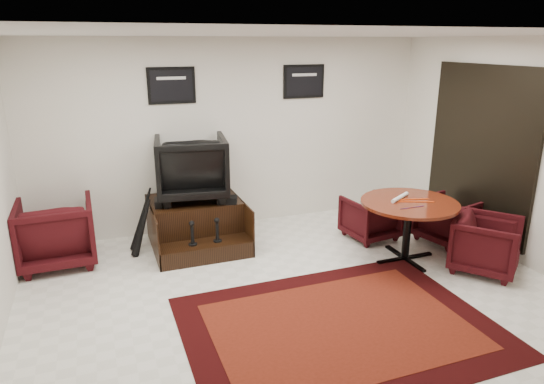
{
  "coord_description": "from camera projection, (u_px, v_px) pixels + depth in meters",
  "views": [
    {
      "loc": [
        -1.98,
        -4.4,
        2.74
      ],
      "look_at": [
        -0.0,
        0.9,
        0.97
      ],
      "focal_mm": 32.0,
      "sensor_mm": 36.0,
      "label": 1
    }
  ],
  "objects": [
    {
      "name": "ground",
      "position": [
        300.0,
        297.0,
        5.41
      ],
      "size": [
        6.0,
        6.0,
        0.0
      ],
      "primitive_type": "plane",
      "color": "white",
      "rests_on": "ground"
    },
    {
      "name": "area_rug",
      "position": [
        339.0,
        326.0,
        4.85
      ],
      "size": [
        3.05,
        2.29,
        0.01
      ],
      "color": "black",
      "rests_on": "ground"
    },
    {
      "name": "room_shell",
      "position": [
        334.0,
        135.0,
        5.12
      ],
      "size": [
        6.02,
        5.02,
        2.81
      ],
      "color": "white",
      "rests_on": "ground"
    },
    {
      "name": "table_chair_window",
      "position": [
        447.0,
        218.0,
        6.84
      ],
      "size": [
        0.79,
        0.83,
        0.71
      ],
      "primitive_type": "imported",
      "rotation": [
        0.0,
        0.0,
        1.82
      ],
      "color": "black",
      "rests_on": "ground"
    },
    {
      "name": "table_clutter",
      "position": [
        413.0,
        202.0,
        6.09
      ],
      "size": [
        0.57,
        0.34,
        0.01
      ],
      "color": "#F9470D",
      "rests_on": "meeting_table"
    },
    {
      "name": "umbrella_hooked",
      "position": [
        142.0,
        218.0,
        6.52
      ],
      "size": [
        0.34,
        0.13,
        0.9
      ],
      "primitive_type": null,
      "color": "black",
      "rests_on": "ground"
    },
    {
      "name": "table_chair_corner",
      "position": [
        486.0,
        242.0,
        5.94
      ],
      "size": [
        1.02,
        1.01,
        0.77
      ],
      "primitive_type": "imported",
      "rotation": [
        0.0,
        0.0,
        0.68
      ],
      "color": "black",
      "rests_on": "ground"
    },
    {
      "name": "shine_podium",
      "position": [
        196.0,
        224.0,
        6.77
      ],
      "size": [
        1.24,
        1.27,
        0.64
      ],
      "color": "black",
      "rests_on": "ground"
    },
    {
      "name": "shoes_pair",
      "position": [
        163.0,
        202.0,
        6.44
      ],
      "size": [
        0.24,
        0.28,
        0.09
      ],
      "color": "black",
      "rests_on": "shine_podium"
    },
    {
      "name": "meeting_table",
      "position": [
        409.0,
        209.0,
        6.14
      ],
      "size": [
        1.22,
        1.22,
        0.8
      ],
      "color": "#411409",
      "rests_on": "ground"
    },
    {
      "name": "armchair_side",
      "position": [
        56.0,
        229.0,
        6.11
      ],
      "size": [
        0.92,
        0.86,
        0.93
      ],
      "primitive_type": "imported",
      "rotation": [
        0.0,
        0.0,
        3.16
      ],
      "color": "black",
      "rests_on": "ground"
    },
    {
      "name": "umbrella_black",
      "position": [
        142.0,
        227.0,
        6.36
      ],
      "size": [
        0.3,
        0.11,
        0.8
      ],
      "primitive_type": null,
      "color": "black",
      "rests_on": "ground"
    },
    {
      "name": "paper_roll",
      "position": [
        400.0,
        197.0,
        6.2
      ],
      "size": [
        0.39,
        0.26,
        0.05
      ],
      "primitive_type": "cylinder",
      "rotation": [
        0.0,
        1.57,
        0.54
      ],
      "color": "white",
      "rests_on": "meeting_table"
    },
    {
      "name": "shine_chair",
      "position": [
        191.0,
        164.0,
        6.64
      ],
      "size": [
        1.06,
        1.01,
        0.97
      ],
      "primitive_type": "imported",
      "rotation": [
        0.0,
        0.0,
        2.99
      ],
      "color": "black",
      "rests_on": "shine_podium"
    },
    {
      "name": "table_chair_back",
      "position": [
        370.0,
        215.0,
        6.96
      ],
      "size": [
        0.74,
        0.7,
        0.69
      ],
      "primitive_type": "imported",
      "rotation": [
        0.0,
        0.0,
        3.27
      ],
      "color": "black",
      "rests_on": "ground"
    },
    {
      "name": "polish_kit",
      "position": [
        227.0,
        200.0,
        6.56
      ],
      "size": [
        0.31,
        0.26,
        0.09
      ],
      "primitive_type": "cube",
      "rotation": [
        0.0,
        0.0,
        -0.35
      ],
      "color": "black",
      "rests_on": "shine_podium"
    }
  ]
}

